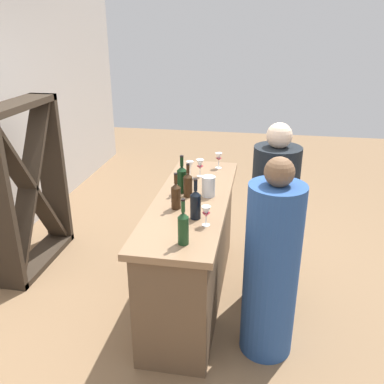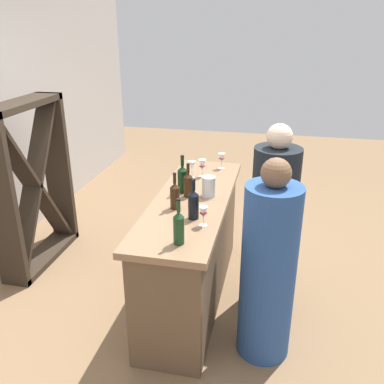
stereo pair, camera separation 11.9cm
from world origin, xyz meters
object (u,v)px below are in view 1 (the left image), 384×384
at_px(wine_bottle_second_left_near_black, 195,204).
at_px(wine_glass_near_center, 219,158).
at_px(wine_bottle_center_amber_brown, 176,195).
at_px(wine_bottle_second_right_amber_brown, 188,184).
at_px(person_left_guest, 272,225).
at_px(wine_glass_near_left, 206,213).
at_px(wine_glass_near_right, 200,165).
at_px(wine_bottle_leftmost_olive_green, 183,227).
at_px(water_pitcher, 209,186).
at_px(wine_glass_far_left, 190,166).
at_px(wine_bottle_rightmost_dark_green, 182,178).
at_px(wine_rack, 28,188).
at_px(person_center_guest, 271,269).

relative_size(wine_bottle_second_left_near_black, wine_glass_near_center, 1.99).
bearing_deg(wine_bottle_center_amber_brown, wine_bottle_second_right_amber_brown, -10.59).
relative_size(wine_bottle_second_left_near_black, person_left_guest, 0.19).
distance_m(wine_bottle_center_amber_brown, wine_glass_near_left, 0.36).
distance_m(wine_bottle_center_amber_brown, wine_glass_near_right, 0.74).
height_order(wine_bottle_center_amber_brown, person_left_guest, person_left_guest).
distance_m(wine_bottle_center_amber_brown, wine_glass_near_center, 1.02).
bearing_deg(person_left_guest, wine_bottle_leftmost_olive_green, 58.52).
height_order(wine_bottle_center_amber_brown, water_pitcher, wine_bottle_center_amber_brown).
bearing_deg(wine_glass_far_left, wine_glass_near_left, -162.93).
bearing_deg(wine_bottle_center_amber_brown, wine_glass_near_right, -5.43).
xyz_separation_m(wine_bottle_leftmost_olive_green, water_pitcher, (0.81, -0.05, -0.04)).
height_order(wine_bottle_leftmost_olive_green, person_left_guest, person_left_guest).
height_order(wine_glass_near_center, person_left_guest, person_left_guest).
bearing_deg(wine_bottle_leftmost_olive_green, person_left_guest, -35.35).
relative_size(wine_bottle_rightmost_dark_green, water_pitcher, 1.92).
xyz_separation_m(wine_bottle_second_left_near_black, wine_glass_near_center, (1.14, -0.04, -0.01)).
height_order(wine_bottle_leftmost_olive_green, wine_bottle_center_amber_brown, wine_bottle_leftmost_olive_green).
relative_size(wine_glass_near_left, water_pitcher, 0.87).
bearing_deg(wine_bottle_leftmost_olive_green, water_pitcher, -3.47).
bearing_deg(wine_bottle_leftmost_olive_green, wine_bottle_second_right_amber_brown, 8.38).
xyz_separation_m(wine_bottle_second_left_near_black, wine_glass_far_left, (0.82, 0.19, 0.00)).
relative_size(wine_bottle_rightmost_dark_green, person_left_guest, 0.20).
xyz_separation_m(wine_glass_near_center, person_left_guest, (-0.70, -0.53, -0.34)).
bearing_deg(wine_bottle_second_left_near_black, wine_bottle_center_amber_brown, 50.53).
xyz_separation_m(wine_bottle_center_amber_brown, wine_bottle_second_right_amber_brown, (0.25, -0.05, -0.00)).
xyz_separation_m(wine_bottle_second_left_near_black, wine_glass_near_left, (-0.10, -0.09, -0.02)).
bearing_deg(person_left_guest, wine_bottle_rightmost_dark_green, 1.40).
height_order(wine_rack, wine_bottle_second_left_near_black, wine_rack).
xyz_separation_m(wine_glass_near_center, wine_glass_far_left, (-0.33, 0.22, 0.01)).
xyz_separation_m(wine_bottle_leftmost_olive_green, person_left_guest, (0.82, -0.58, -0.35)).
relative_size(wine_bottle_center_amber_brown, wine_glass_near_right, 1.76).
relative_size(wine_rack, wine_bottle_rightmost_dark_green, 5.06).
distance_m(wine_rack, wine_glass_near_center, 1.86).
xyz_separation_m(wine_rack, water_pitcher, (-0.23, -1.78, 0.23)).
bearing_deg(water_pitcher, person_center_guest, -138.05).
xyz_separation_m(wine_glass_near_left, person_center_guest, (-0.06, -0.47, -0.37)).
bearing_deg(wine_bottle_second_right_amber_brown, wine_glass_near_left, -155.85).
distance_m(wine_bottle_center_amber_brown, person_center_guest, 0.89).
height_order(wine_bottle_second_right_amber_brown, person_center_guest, person_center_guest).
xyz_separation_m(wine_bottle_second_left_near_black, wine_bottle_center_amber_brown, (0.14, 0.18, -0.01)).
relative_size(wine_glass_near_center, water_pitcher, 0.92).
bearing_deg(wine_bottle_center_amber_brown, person_left_guest, -68.32).
bearing_deg(wine_bottle_rightmost_dark_green, wine_glass_near_right, -12.42).
height_order(wine_bottle_second_left_near_black, person_center_guest, person_center_guest).
distance_m(wine_glass_near_right, person_left_guest, 0.87).
xyz_separation_m(wine_rack, wine_bottle_leftmost_olive_green, (-1.05, -1.73, 0.26)).
height_order(wine_bottle_second_right_amber_brown, wine_bottle_rightmost_dark_green, wine_bottle_rightmost_dark_green).
bearing_deg(water_pitcher, wine_rack, 82.48).
height_order(wine_rack, wine_glass_near_left, wine_rack).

